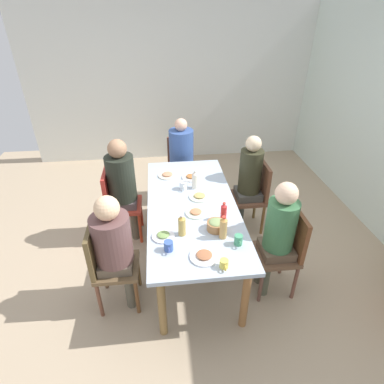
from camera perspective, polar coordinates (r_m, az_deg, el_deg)
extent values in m
plane|color=tan|center=(3.69, 0.00, -11.93)|extent=(6.76, 6.76, 0.00)
cube|color=silver|center=(5.68, -3.45, 18.89)|extent=(0.12, 4.96, 2.60)
cube|color=#A8B8C9|center=(3.23, 0.00, -2.57)|extent=(2.05, 0.92, 0.04)
cylinder|color=#916139|center=(4.20, -6.30, -0.04)|extent=(0.07, 0.07, 0.70)
cylinder|color=olive|center=(2.79, -5.54, -20.20)|extent=(0.07, 0.07, 0.70)
cylinder|color=brown|center=(4.25, 3.41, 0.53)|extent=(0.07, 0.07, 0.70)
cylinder|color=#926136|center=(2.87, 9.78, -18.74)|extent=(0.07, 0.07, 0.70)
cube|color=brown|center=(3.95, 10.17, -1.10)|extent=(0.40, 0.40, 0.04)
cylinder|color=brown|center=(3.99, 12.87, -4.98)|extent=(0.04, 0.04, 0.43)
cylinder|color=brown|center=(4.25, 11.50, -2.29)|extent=(0.04, 0.04, 0.43)
cylinder|color=brown|center=(3.90, 8.10, -5.39)|extent=(0.04, 0.04, 0.43)
cylinder|color=brown|center=(4.16, 7.02, -2.61)|extent=(0.04, 0.04, 0.43)
cube|color=brown|center=(3.88, 13.05, 1.99)|extent=(0.38, 0.04, 0.45)
cylinder|color=#3D423D|center=(3.98, 8.79, -4.42)|extent=(0.09, 0.09, 0.45)
cylinder|color=#48413A|center=(4.10, 8.26, -3.13)|extent=(0.09, 0.09, 0.45)
cube|color=#45443E|center=(3.91, 10.25, -0.36)|extent=(0.30, 0.30, 0.10)
cylinder|color=#302F1D|center=(3.76, 10.70, 3.76)|extent=(0.27, 0.27, 0.54)
sphere|color=beige|center=(3.61, 11.25, 8.70)|extent=(0.18, 0.18, 0.18)
cube|color=brown|center=(3.03, -13.64, -13.28)|extent=(0.40, 0.40, 0.04)
cylinder|color=brown|center=(3.34, -15.85, -14.05)|extent=(0.04, 0.04, 0.43)
cylinder|color=brown|center=(3.11, -16.67, -18.49)|extent=(0.04, 0.04, 0.43)
cylinder|color=brown|center=(3.29, -9.86, -13.90)|extent=(0.04, 0.04, 0.43)
cylinder|color=brown|center=(3.06, -10.08, -18.41)|extent=(0.04, 0.04, 0.43)
cube|color=brown|center=(2.91, -17.78, -10.03)|extent=(0.38, 0.04, 0.45)
cylinder|color=brown|center=(3.23, -11.21, -14.95)|extent=(0.09, 0.09, 0.45)
cylinder|color=#565244|center=(3.12, -11.38, -17.07)|extent=(0.09, 0.09, 0.45)
cube|color=brown|center=(2.99, -13.79, -12.46)|extent=(0.30, 0.30, 0.10)
cylinder|color=brown|center=(2.81, -14.50, -8.35)|extent=(0.34, 0.34, 0.46)
sphere|color=beige|center=(2.62, -15.43, -2.89)|extent=(0.21, 0.21, 0.21)
cube|color=#AF3627|center=(3.83, -12.25, -2.47)|extent=(0.40, 0.40, 0.04)
cylinder|color=#B4362A|center=(4.12, -14.09, -3.88)|extent=(0.04, 0.04, 0.43)
cylinder|color=#B32625|center=(3.85, -14.59, -6.80)|extent=(0.04, 0.04, 0.43)
cylinder|color=#AE2B1C|center=(4.08, -9.36, -3.64)|extent=(0.04, 0.04, 0.43)
cylinder|color=#B5341B|center=(3.80, -9.50, -6.57)|extent=(0.04, 0.04, 0.43)
cube|color=#BA3129|center=(3.73, -15.39, 0.38)|extent=(0.38, 0.04, 0.45)
cylinder|color=brown|center=(4.00, -10.41, -4.31)|extent=(0.09, 0.09, 0.45)
cylinder|color=brown|center=(3.88, -10.51, -5.69)|extent=(0.09, 0.09, 0.45)
cube|color=#4F4245|center=(3.80, -12.35, -1.72)|extent=(0.30, 0.30, 0.10)
cylinder|color=#232820|center=(3.64, -12.92, 2.50)|extent=(0.32, 0.32, 0.54)
sphere|color=#A37757|center=(3.48, -13.62, 7.75)|extent=(0.21, 0.21, 0.21)
cube|color=brown|center=(3.18, 15.07, -11.01)|extent=(0.40, 0.40, 0.04)
cylinder|color=brown|center=(3.29, 18.40, -15.49)|extent=(0.04, 0.04, 0.43)
cylinder|color=brown|center=(3.50, 16.28, -11.55)|extent=(0.04, 0.04, 0.43)
cylinder|color=brown|center=(3.17, 12.56, -16.43)|extent=(0.04, 0.04, 0.43)
cylinder|color=brown|center=(3.40, 10.83, -12.26)|extent=(0.04, 0.04, 0.43)
cube|color=brown|center=(3.10, 18.80, -7.35)|extent=(0.38, 0.04, 0.45)
cylinder|color=#505341|center=(3.24, 13.31, -14.98)|extent=(0.09, 0.09, 0.45)
cylinder|color=brown|center=(3.35, 12.45, -13.04)|extent=(0.09, 0.09, 0.45)
cube|color=brown|center=(3.14, 15.22, -10.20)|extent=(0.30, 0.30, 0.10)
cylinder|color=#396D43|center=(2.96, 16.02, -5.86)|extent=(0.28, 0.28, 0.50)
sphere|color=beige|center=(2.77, 17.03, -0.26)|extent=(0.20, 0.20, 0.20)
cube|color=brown|center=(4.51, -1.90, 3.82)|extent=(0.40, 0.40, 0.04)
cylinder|color=brown|center=(4.78, 0.01, 2.48)|extent=(0.04, 0.04, 0.43)
cylinder|color=brown|center=(4.76, -4.06, 2.25)|extent=(0.04, 0.04, 0.43)
cylinder|color=brown|center=(4.49, 0.50, 0.39)|extent=(0.04, 0.04, 0.43)
cylinder|color=brown|center=(4.47, -3.84, 0.14)|extent=(0.04, 0.04, 0.43)
cube|color=brown|center=(4.57, -2.14, 7.48)|extent=(0.04, 0.38, 0.45)
cylinder|color=brown|center=(4.54, -0.74, 0.89)|extent=(0.09, 0.09, 0.45)
cylinder|color=brown|center=(4.52, -2.75, 0.77)|extent=(0.09, 0.09, 0.45)
cube|color=brown|center=(4.48, -1.91, 4.50)|extent=(0.30, 0.30, 0.10)
cylinder|color=#365497|center=(4.35, -1.98, 8.10)|extent=(0.34, 0.34, 0.51)
sphere|color=#EBB396|center=(4.23, -2.06, 12.26)|extent=(0.17, 0.17, 0.17)
cylinder|color=silver|center=(3.08, 0.72, -3.89)|extent=(0.21, 0.21, 0.01)
ellipsoid|color=#C57C53|center=(3.07, 0.72, -3.60)|extent=(0.11, 0.11, 0.02)
cylinder|color=silver|center=(3.33, 1.40, -0.91)|extent=(0.22, 0.22, 0.01)
ellipsoid|color=tan|center=(3.32, 1.41, -0.63)|extent=(0.12, 0.12, 0.02)
cylinder|color=white|center=(2.81, -5.30, -8.10)|extent=(0.20, 0.20, 0.01)
ellipsoid|color=#779853|center=(2.79, -5.32, -7.79)|extent=(0.11, 0.11, 0.02)
cylinder|color=white|center=(2.60, 2.26, -11.76)|extent=(0.24, 0.24, 0.01)
ellipsoid|color=#A36341|center=(2.59, 2.27, -11.45)|extent=(0.13, 0.13, 0.02)
cylinder|color=silver|center=(3.70, -0.16, 2.68)|extent=(0.22, 0.22, 0.01)
ellipsoid|color=#AA6735|center=(3.69, -0.16, 2.95)|extent=(0.12, 0.12, 0.02)
cylinder|color=beige|center=(3.76, -4.53, 3.05)|extent=(0.22, 0.22, 0.01)
ellipsoid|color=tan|center=(3.75, -4.54, 3.32)|extent=(0.12, 0.12, 0.02)
cylinder|color=#9D6B3F|center=(2.87, 4.45, -6.22)|extent=(0.17, 0.17, 0.08)
ellipsoid|color=#839C61|center=(2.84, 4.48, -5.57)|extent=(0.14, 0.14, 0.04)
cylinder|color=#429369|center=(2.72, 8.53, -8.71)|extent=(0.07, 0.07, 0.10)
torus|color=#418E60|center=(2.69, 8.78, -9.36)|extent=(0.05, 0.01, 0.05)
cylinder|color=#DDCC52|center=(2.51, 5.91, -12.97)|extent=(0.07, 0.07, 0.07)
torus|color=gold|center=(2.48, 6.14, -13.74)|extent=(0.05, 0.01, 0.05)
cylinder|color=#3A5AA2|center=(2.65, -4.34, -9.87)|extent=(0.08, 0.08, 0.09)
torus|color=#3C53A6|center=(2.61, -4.28, -10.61)|extent=(0.05, 0.01, 0.05)
cylinder|color=white|center=(3.47, -1.58, 1.25)|extent=(0.09, 0.09, 0.09)
torus|color=white|center=(3.42, -1.49, 0.77)|extent=(0.05, 0.01, 0.05)
cylinder|color=white|center=(3.46, 0.56, 2.03)|extent=(0.07, 0.07, 0.18)
cone|color=beige|center=(3.41, 0.57, 3.56)|extent=(0.06, 0.06, 0.03)
cylinder|color=white|center=(3.40, 0.57, 3.86)|extent=(0.03, 0.03, 0.01)
cylinder|color=red|center=(2.98, 5.83, -3.83)|extent=(0.06, 0.06, 0.15)
cone|color=red|center=(2.93, 5.93, -2.42)|extent=(0.05, 0.05, 0.03)
cylinder|color=red|center=(2.92, 5.95, -2.09)|extent=(0.03, 0.03, 0.01)
cylinder|color=tan|center=(2.75, 5.78, -6.80)|extent=(0.07, 0.07, 0.19)
cone|color=gold|center=(2.68, 5.90, -4.98)|extent=(0.06, 0.06, 0.03)
cylinder|color=red|center=(2.67, 5.93, -4.64)|extent=(0.03, 0.03, 0.01)
cylinder|color=tan|center=(2.78, -1.85, -6.40)|extent=(0.07, 0.07, 0.17)
cone|color=gold|center=(2.71, -1.89, -4.71)|extent=(0.06, 0.06, 0.03)
cylinder|color=silver|center=(2.70, -1.90, -4.37)|extent=(0.03, 0.03, 0.01)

